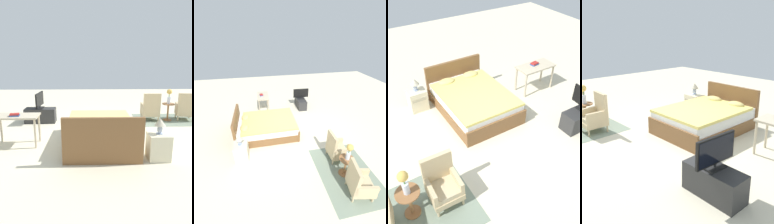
# 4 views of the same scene
# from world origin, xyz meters

# --- Properties ---
(ground_plane) EXTENTS (16.00, 16.00, 0.00)m
(ground_plane) POSITION_xyz_m (0.00, 0.00, 0.00)
(ground_plane) COLOR beige
(floor_rug) EXTENTS (2.10, 1.50, 0.01)m
(floor_rug) POSITION_xyz_m (-2.09, -1.07, 0.00)
(floor_rug) COLOR gray
(floor_rug) RESTS_ON ground_plane
(bed) EXTENTS (1.60, 2.19, 0.96)m
(bed) POSITION_xyz_m (0.23, 0.99, 0.30)
(bed) COLOR brown
(bed) RESTS_ON ground_plane
(armchair_by_window_left) EXTENTS (0.64, 0.64, 0.92)m
(armchair_by_window_left) POSITION_xyz_m (-2.67, -1.01, 0.38)
(armchair_by_window_left) COLOR #CCB284
(armchair_by_window_left) RESTS_ON floor_rug
(armchair_by_window_right) EXTENTS (0.55, 0.55, 0.92)m
(armchair_by_window_right) POSITION_xyz_m (-1.51, -1.01, 0.38)
(armchair_by_window_right) COLOR #CCB284
(armchair_by_window_right) RESTS_ON floor_rug
(side_table) EXTENTS (0.40, 0.40, 0.57)m
(side_table) POSITION_xyz_m (-2.09, -1.00, 0.36)
(side_table) COLOR #936038
(side_table) RESTS_ON ground_plane
(flower_vase) EXTENTS (0.17, 0.17, 0.48)m
(flower_vase) POSITION_xyz_m (-2.09, -1.00, 0.86)
(flower_vase) COLOR silver
(flower_vase) RESTS_ON side_table
(nightstand) EXTENTS (0.44, 0.41, 0.55)m
(nightstand) POSITION_xyz_m (-0.93, 1.79, 0.27)
(nightstand) COLOR beige
(nightstand) RESTS_ON ground_plane
(table_lamp) EXTENTS (0.22, 0.22, 0.33)m
(table_lamp) POSITION_xyz_m (-0.93, 1.79, 0.76)
(table_lamp) COLOR #9EADC6
(table_lamp) RESTS_ON nightstand
(tv_stand) EXTENTS (0.96, 0.40, 0.46)m
(tv_stand) POSITION_xyz_m (2.07, -0.89, 0.23)
(tv_stand) COLOR #2D2D2D
(tv_stand) RESTS_ON ground_plane
(tv_flatscreen) EXTENTS (0.22, 0.74, 0.51)m
(tv_flatscreen) POSITION_xyz_m (2.07, -0.89, 0.72)
(tv_flatscreen) COLOR black
(tv_flatscreen) RESTS_ON tv_stand
(vanity_desk) EXTENTS (1.04, 0.52, 0.73)m
(vanity_desk) POSITION_xyz_m (2.20, 0.96, 0.62)
(vanity_desk) COLOR beige
(vanity_desk) RESTS_ON ground_plane
(book_stack) EXTENTS (0.24, 0.17, 0.06)m
(book_stack) POSITION_xyz_m (2.22, 1.03, 0.76)
(book_stack) COLOR #284C8E
(book_stack) RESTS_ON vanity_desk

